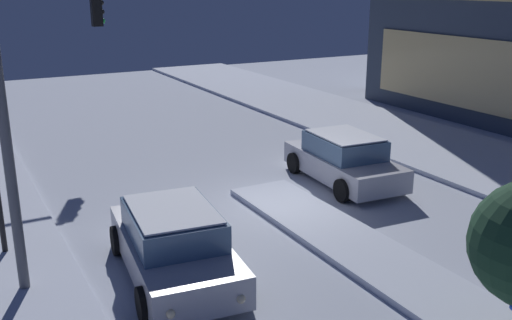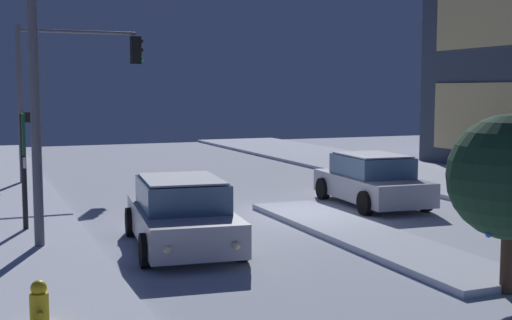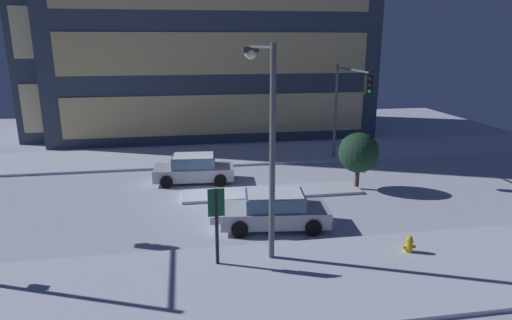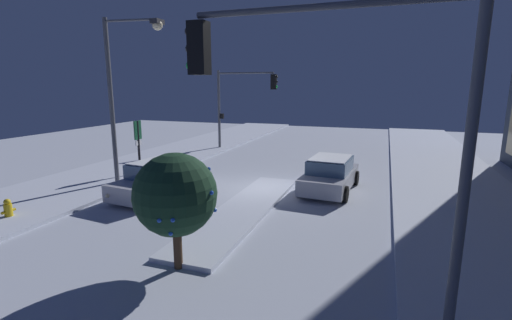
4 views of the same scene
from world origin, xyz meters
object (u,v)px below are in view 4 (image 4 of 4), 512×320
(traffic_light_corner_far_right, at_px, (339,101))
(parking_info_sign, at_px, (138,141))
(car_far, at_px, (330,175))
(traffic_light_corner_near_left, at_px, (242,96))
(car_near, at_px, (160,179))
(street_lamp_arched, at_px, (125,79))
(fire_hydrant, at_px, (8,210))
(decorated_tree_median, at_px, (175,195))

(traffic_light_corner_far_right, distance_m, parking_info_sign, 14.13)
(car_far, xyz_separation_m, traffic_light_corner_near_left, (-8.11, -7.39, 3.15))
(car_near, bearing_deg, traffic_light_corner_near_left, -169.60)
(traffic_light_corner_far_right, relative_size, parking_info_sign, 2.15)
(street_lamp_arched, height_order, fire_hydrant, street_lamp_arched)
(car_far, relative_size, parking_info_sign, 1.58)
(traffic_light_corner_near_left, distance_m, decorated_tree_median, 17.20)
(street_lamp_arched, xyz_separation_m, fire_hydrant, (5.05, -1.14, -4.47))
(car_near, xyz_separation_m, street_lamp_arched, (-0.81, -2.10, 4.12))
(car_near, bearing_deg, decorated_tree_median, 44.26)
(car_far, relative_size, decorated_tree_median, 1.50)
(traffic_light_corner_near_left, relative_size, traffic_light_corner_far_right, 0.92)
(car_far, height_order, parking_info_sign, parking_info_sign)
(traffic_light_corner_near_left, height_order, traffic_light_corner_far_right, traffic_light_corner_far_right)
(traffic_light_corner_near_left, xyz_separation_m, parking_info_sign, (8.61, -2.21, -2.06))
(traffic_light_corner_far_right, bearing_deg, traffic_light_corner_near_left, -63.12)
(car_near, bearing_deg, street_lamp_arched, -104.73)
(car_far, bearing_deg, street_lamp_arched, 108.75)
(car_near, bearing_deg, fire_hydrant, -31.04)
(traffic_light_corner_far_right, xyz_separation_m, fire_hydrant, (-1.78, -11.20, -3.91))
(car_far, bearing_deg, fire_hydrant, 130.70)
(traffic_light_corner_far_right, bearing_deg, car_near, -37.08)
(traffic_light_corner_near_left, xyz_separation_m, decorated_tree_median, (16.40, 4.81, -1.93))
(traffic_light_corner_near_left, relative_size, decorated_tree_median, 1.88)
(fire_hydrant, distance_m, parking_info_sign, 6.98)
(car_near, distance_m, traffic_light_corner_far_right, 10.58)
(street_lamp_arched, bearing_deg, traffic_light_corner_near_left, 74.32)
(traffic_light_corner_near_left, bearing_deg, decorated_tree_median, -73.66)
(car_near, bearing_deg, car_far, 121.54)
(decorated_tree_median, bearing_deg, street_lamp_arched, -134.42)
(fire_hydrant, bearing_deg, parking_info_sign, 177.81)
(car_far, distance_m, traffic_light_corner_near_left, 11.41)
(car_near, relative_size, fire_hydrant, 6.15)
(street_lamp_arched, distance_m, decorated_tree_median, 9.07)
(car_near, relative_size, decorated_tree_median, 1.56)
(car_near, height_order, parking_info_sign, parking_info_sign)
(fire_hydrant, relative_size, decorated_tree_median, 0.25)
(car_near, relative_size, street_lamp_arched, 0.63)
(traffic_light_corner_near_left, height_order, street_lamp_arched, street_lamp_arched)
(decorated_tree_median, bearing_deg, car_far, 162.72)
(traffic_light_corner_near_left, bearing_deg, street_lamp_arched, -97.28)
(street_lamp_arched, bearing_deg, car_far, 6.27)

